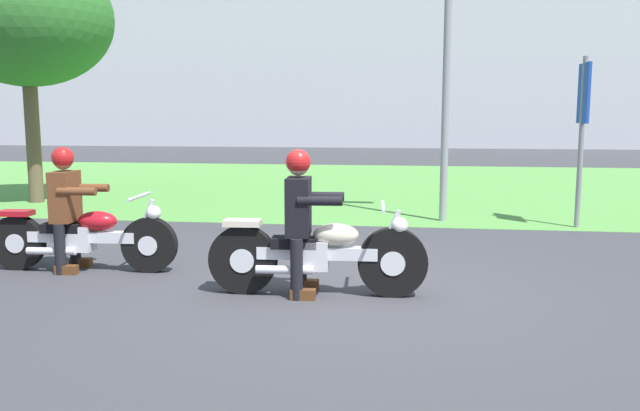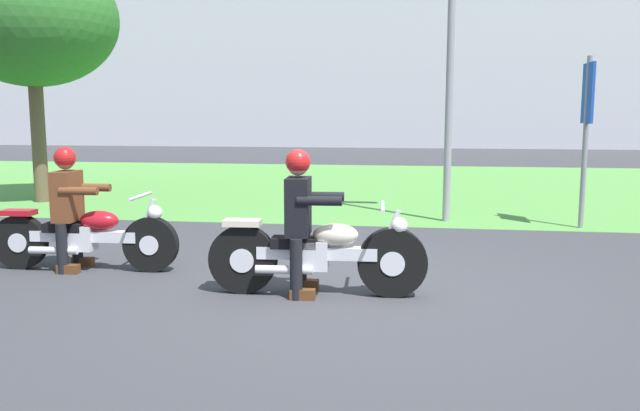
{
  "view_description": "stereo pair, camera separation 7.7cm",
  "coord_description": "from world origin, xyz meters",
  "px_view_note": "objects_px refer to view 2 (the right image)",
  "views": [
    {
      "loc": [
        0.58,
        -6.21,
        1.75
      ],
      "look_at": [
        -0.29,
        0.09,
        0.85
      ],
      "focal_mm": 36.58,
      "sensor_mm": 36.0,
      "label": 1
    },
    {
      "loc": [
        0.65,
        -6.2,
        1.75
      ],
      "look_at": [
        -0.29,
        0.09,
        0.85
      ],
      "focal_mm": 36.58,
      "sensor_mm": 36.0,
      "label": 2
    }
  ],
  "objects_px": {
    "motorcycle_lead": "(318,254)",
    "motorcycle_follow": "(85,237)",
    "sign_banner": "(587,115)",
    "tree_roadside": "(31,19)",
    "streetlight_pole": "(460,16)",
    "rider_lead": "(300,210)",
    "rider_follow": "(69,199)"
  },
  "relations": [
    {
      "from": "rider_lead",
      "to": "rider_follow",
      "type": "distance_m",
      "value": 2.8
    },
    {
      "from": "motorcycle_follow",
      "to": "rider_follow",
      "type": "xyz_separation_m",
      "value": [
        -0.17,
        -0.01,
        0.43
      ]
    },
    {
      "from": "sign_banner",
      "to": "tree_roadside",
      "type": "bearing_deg",
      "value": 171.13
    },
    {
      "from": "motorcycle_follow",
      "to": "sign_banner",
      "type": "distance_m",
      "value": 7.31
    },
    {
      "from": "streetlight_pole",
      "to": "rider_lead",
      "type": "bearing_deg",
      "value": -110.3
    },
    {
      "from": "tree_roadside",
      "to": "sign_banner",
      "type": "xyz_separation_m",
      "value": [
        9.9,
        -1.55,
        -1.82
      ]
    },
    {
      "from": "rider_follow",
      "to": "sign_banner",
      "type": "distance_m",
      "value": 7.39
    },
    {
      "from": "motorcycle_lead",
      "to": "rider_lead",
      "type": "distance_m",
      "value": 0.46
    },
    {
      "from": "rider_lead",
      "to": "streetlight_pole",
      "type": "relative_size",
      "value": 0.28
    },
    {
      "from": "motorcycle_follow",
      "to": "tree_roadside",
      "type": "distance_m",
      "value": 7.15
    },
    {
      "from": "sign_banner",
      "to": "rider_lead",
      "type": "bearing_deg",
      "value": -130.12
    },
    {
      "from": "rider_lead",
      "to": "motorcycle_follow",
      "type": "distance_m",
      "value": 2.68
    },
    {
      "from": "motorcycle_lead",
      "to": "streetlight_pole",
      "type": "distance_m",
      "value": 5.64
    },
    {
      "from": "rider_lead",
      "to": "tree_roadside",
      "type": "bearing_deg",
      "value": 133.97
    },
    {
      "from": "rider_lead",
      "to": "tree_roadside",
      "type": "distance_m",
      "value": 9.0
    },
    {
      "from": "rider_lead",
      "to": "rider_follow",
      "type": "xyz_separation_m",
      "value": [
        -2.73,
        0.61,
        -0.02
      ]
    },
    {
      "from": "rider_follow",
      "to": "motorcycle_lead",
      "type": "bearing_deg",
      "value": -15.0
    },
    {
      "from": "motorcycle_follow",
      "to": "streetlight_pole",
      "type": "relative_size",
      "value": 0.42
    },
    {
      "from": "motorcycle_follow",
      "to": "motorcycle_lead",
      "type": "bearing_deg",
      "value": -15.84
    },
    {
      "from": "motorcycle_lead",
      "to": "streetlight_pole",
      "type": "xyz_separation_m",
      "value": [
        1.54,
        4.62,
        2.85
      ]
    },
    {
      "from": "motorcycle_lead",
      "to": "rider_follow",
      "type": "height_order",
      "value": "rider_follow"
    },
    {
      "from": "streetlight_pole",
      "to": "rider_follow",
      "type": "bearing_deg",
      "value": -137.92
    },
    {
      "from": "rider_lead",
      "to": "motorcycle_follow",
      "type": "xyz_separation_m",
      "value": [
        -2.57,
        0.62,
        -0.45
      ]
    },
    {
      "from": "tree_roadside",
      "to": "motorcycle_follow",
      "type": "bearing_deg",
      "value": -54.43
    },
    {
      "from": "motorcycle_lead",
      "to": "motorcycle_follow",
      "type": "distance_m",
      "value": 2.8
    },
    {
      "from": "rider_lead",
      "to": "tree_roadside",
      "type": "relative_size",
      "value": 0.29
    },
    {
      "from": "motorcycle_follow",
      "to": "sign_banner",
      "type": "bearing_deg",
      "value": 27.49
    },
    {
      "from": "rider_follow",
      "to": "sign_banner",
      "type": "height_order",
      "value": "sign_banner"
    },
    {
      "from": "rider_lead",
      "to": "rider_follow",
      "type": "relative_size",
      "value": 1.02
    },
    {
      "from": "motorcycle_lead",
      "to": "sign_banner",
      "type": "height_order",
      "value": "sign_banner"
    },
    {
      "from": "rider_lead",
      "to": "sign_banner",
      "type": "xyz_separation_m",
      "value": [
        3.61,
        4.29,
        0.9
      ]
    },
    {
      "from": "motorcycle_lead",
      "to": "sign_banner",
      "type": "distance_m",
      "value": 5.65
    }
  ]
}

